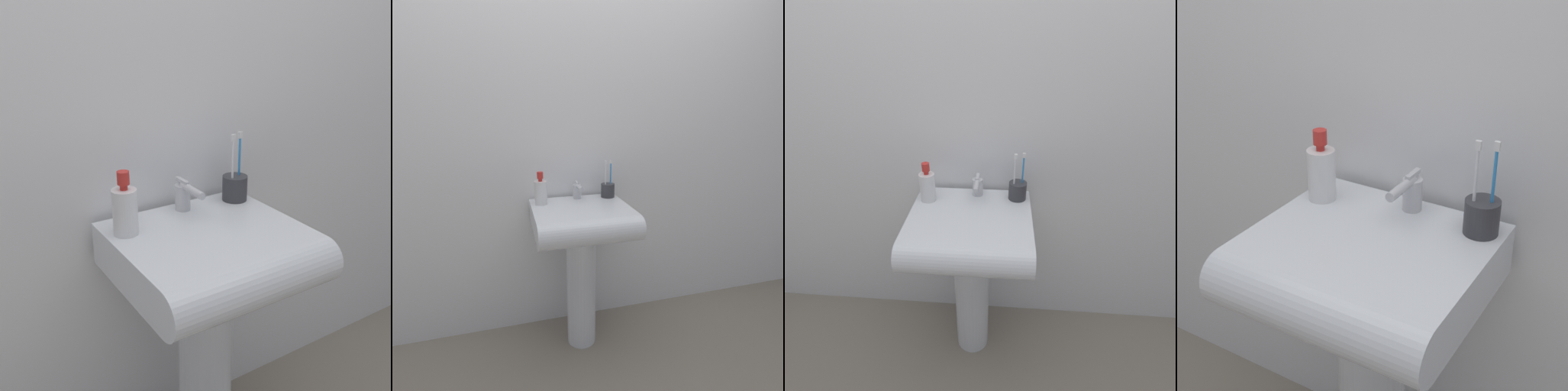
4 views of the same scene
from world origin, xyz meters
The scene contains 7 objects.
ground_plane centered at (0.00, 0.00, 0.00)m, with size 6.00×6.00×0.00m, color gray.
wall_back centered at (0.00, 0.25, 1.20)m, with size 5.00×0.05×2.40m, color white.
sink_pedestal centered at (0.00, 0.00, 0.35)m, with size 0.16×0.16×0.70m, color white.
sink_basin centered at (0.00, -0.05, 0.76)m, with size 0.50×0.47×0.12m.
faucet centered at (0.02, 0.14, 0.87)m, with size 0.05×0.13×0.09m.
toothbrush_cup centered at (0.19, 0.13, 0.86)m, with size 0.08×0.08×0.21m.
soap_bottle centered at (-0.19, 0.09, 0.89)m, with size 0.07×0.07×0.17m.
Camera 2 is at (-0.36, -1.46, 1.30)m, focal length 28.00 mm.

